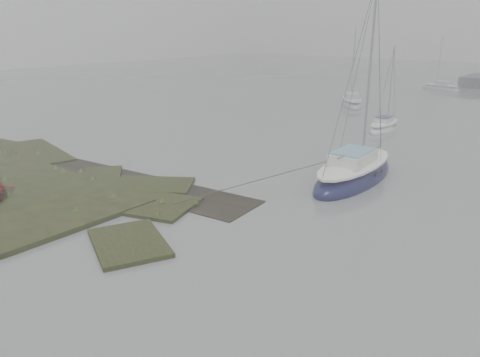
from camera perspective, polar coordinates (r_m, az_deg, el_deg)
name	(u,v)px	position (r m, az deg, el deg)	size (l,w,h in m)	color
ground	(411,122)	(43.20, 20.14, 6.48)	(160.00, 160.00, 0.00)	slate
sailboat_main	(354,174)	(25.56, 13.71, 0.49)	(2.94, 7.98, 11.10)	#111139
sailboat_white	(384,127)	(39.14, 17.16, 6.00)	(1.99, 5.03, 6.94)	silver
sailboat_far_a	(352,103)	(50.67, 13.44, 8.93)	(4.99, 6.10, 8.49)	#A0A4A8
sailboat_far_c	(441,88)	(67.29, 23.29, 10.08)	(5.48, 3.04, 7.35)	silver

